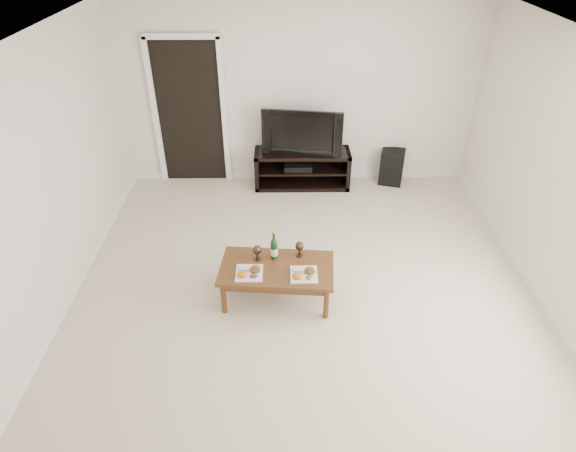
{
  "coord_description": "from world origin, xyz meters",
  "views": [
    {
      "loc": [
        -0.22,
        -3.85,
        3.52
      ],
      "look_at": [
        -0.18,
        0.35,
        0.7
      ],
      "focal_mm": 30.0,
      "sensor_mm": 36.0,
      "label": 1
    }
  ],
  "objects_px": {
    "media_console": "(302,169)",
    "television": "(303,130)",
    "subwoofer": "(392,167)",
    "coffee_table": "(277,282)"
  },
  "relations": [
    {
      "from": "television",
      "to": "coffee_table",
      "type": "bearing_deg",
      "value": -89.49
    },
    {
      "from": "media_console",
      "to": "subwoofer",
      "type": "relative_size",
      "value": 2.76
    },
    {
      "from": "subwoofer",
      "to": "coffee_table",
      "type": "relative_size",
      "value": 0.43
    },
    {
      "from": "media_console",
      "to": "coffee_table",
      "type": "height_order",
      "value": "media_console"
    },
    {
      "from": "coffee_table",
      "to": "media_console",
      "type": "bearing_deg",
      "value": 81.95
    },
    {
      "from": "television",
      "to": "coffee_table",
      "type": "xyz_separation_m",
      "value": [
        -0.35,
        -2.48,
        -0.66
      ]
    },
    {
      "from": "television",
      "to": "media_console",
      "type": "bearing_deg",
      "value": 0.0
    },
    {
      "from": "media_console",
      "to": "television",
      "type": "bearing_deg",
      "value": 0.0
    },
    {
      "from": "coffee_table",
      "to": "television",
      "type": "bearing_deg",
      "value": 81.95
    },
    {
      "from": "television",
      "to": "subwoofer",
      "type": "bearing_deg",
      "value": 12.7
    }
  ]
}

